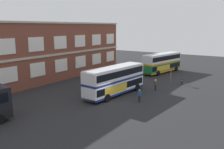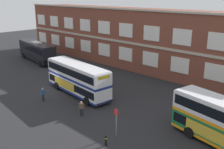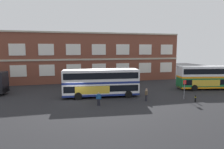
{
  "view_description": "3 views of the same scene",
  "coord_description": "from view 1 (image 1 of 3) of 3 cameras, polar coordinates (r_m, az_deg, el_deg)",
  "views": [
    {
      "loc": [
        -24.05,
        -16.87,
        9.65
      ],
      "look_at": [
        8.01,
        4.39,
        1.88
      ],
      "focal_mm": 38.28,
      "sensor_mm": 36.0,
      "label": 1
    },
    {
      "loc": [
        29.9,
        -19.15,
        12.71
      ],
      "look_at": [
        7.15,
        4.15,
        2.71
      ],
      "focal_mm": 42.42,
      "sensor_mm": 36.0,
      "label": 2
    },
    {
      "loc": [
        -1.79,
        -27.26,
        6.99
      ],
      "look_at": [
        5.8,
        2.18,
        3.12
      ],
      "focal_mm": 32.12,
      "sensor_mm": 36.0,
      "label": 3
    }
  ],
  "objects": [
    {
      "name": "double_decker_near",
      "position": [
        34.03,
        0.73,
        -1.32
      ],
      "size": [
        11.19,
        3.62,
        4.07
      ],
      "color": "silver",
      "rests_on": "ground"
    },
    {
      "name": "second_passenger",
      "position": [
        37.26,
        10.36,
        -2.31
      ],
      "size": [
        0.54,
        0.5,
        1.7
      ],
      "color": "black",
      "rests_on": "ground"
    },
    {
      "name": "ground_plane",
      "position": [
        32.06,
        -4.38,
        -6.14
      ],
      "size": [
        120.0,
        120.0,
        0.0
      ],
      "primitive_type": "plane",
      "color": "#232326"
    },
    {
      "name": "safety_bollard_east",
      "position": [
        42.16,
        16.39,
        -1.61
      ],
      "size": [
        0.19,
        0.19,
        0.95
      ],
      "color": "black",
      "rests_on": "ground"
    },
    {
      "name": "bus_stand_flag",
      "position": [
        42.02,
        13.92,
        0.08
      ],
      "size": [
        0.44,
        0.1,
        2.7
      ],
      "color": "slate",
      "rests_on": "ground"
    },
    {
      "name": "waiting_passenger",
      "position": [
        31.15,
        6.55,
        -4.91
      ],
      "size": [
        0.64,
        0.27,
        1.7
      ],
      "color": "black",
      "rests_on": "ground"
    },
    {
      "name": "brick_terminal_building",
      "position": [
        41.6,
        -23.81,
        4.12
      ],
      "size": [
        52.14,
        8.19,
        10.43
      ],
      "color": "brown",
      "rests_on": "ground"
    },
    {
      "name": "double_decker_middle",
      "position": [
        51.54,
        11.82,
        2.8
      ],
      "size": [
        11.29,
        4.56,
        4.07
      ],
      "color": "#197038",
      "rests_on": "ground"
    }
  ]
}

